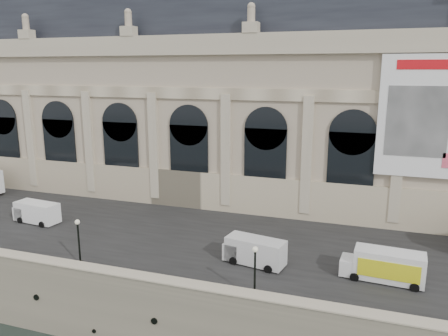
# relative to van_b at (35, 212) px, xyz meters

# --- Properties ---
(quay) EXTENTS (160.00, 70.00, 6.00)m
(quay) POSITION_rel_van_b_xyz_m (19.37, 24.12, -4.28)
(quay) COLOR gray
(quay) RESTS_ON ground
(street) EXTENTS (160.00, 24.00, 0.06)m
(street) POSITION_rel_van_b_xyz_m (19.37, 3.12, -1.25)
(street) COLOR #2D2D2D
(street) RESTS_ON quay
(parapet) EXTENTS (160.00, 1.40, 1.21)m
(parapet) POSITION_rel_van_b_xyz_m (19.37, -10.28, -0.67)
(parapet) COLOR gray
(parapet) RESTS_ON quay
(museum) EXTENTS (69.00, 18.70, 29.10)m
(museum) POSITION_rel_van_b_xyz_m (13.39, 19.98, 12.44)
(museum) COLOR #B6A58C
(museum) RESTS_ON quay
(van_b) EXTENTS (5.83, 2.79, 2.51)m
(van_b) POSITION_rel_van_b_xyz_m (0.00, 0.00, 0.00)
(van_b) COLOR white
(van_b) RESTS_ON quay
(van_c) EXTENTS (6.05, 3.17, 2.56)m
(van_c) POSITION_rel_van_b_xyz_m (27.48, -2.75, 0.02)
(van_c) COLOR silver
(van_c) RESTS_ON quay
(box_truck) EXTENTS (7.03, 2.86, 2.78)m
(box_truck) POSITION_rel_van_b_xyz_m (39.16, -2.38, 0.11)
(box_truck) COLOR silver
(box_truck) RESTS_ON quay
(lamp_left) EXTENTS (0.46, 0.46, 4.53)m
(lamp_left) POSITION_rel_van_b_xyz_m (12.40, -8.25, 0.97)
(lamp_left) COLOR black
(lamp_left) RESTS_ON quay
(lamp_right) EXTENTS (0.46, 0.46, 4.49)m
(lamp_right) POSITION_rel_van_b_xyz_m (29.36, -8.95, 0.95)
(lamp_right) COLOR black
(lamp_right) RESTS_ON quay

